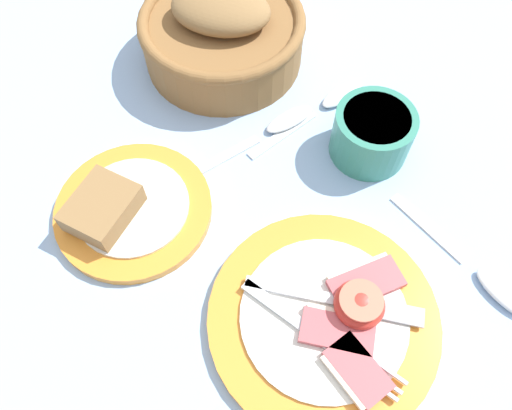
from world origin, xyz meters
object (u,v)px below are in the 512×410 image
Objects in this scene: teaspoon_near_cup at (325,103)px; breakfast_plate at (329,317)px; sugar_cup at (372,133)px; bread_basket at (222,33)px; teaspoon_stray at (483,275)px; teaspoon_by_saucer at (272,129)px; bread_plate at (127,208)px.

breakfast_plate is at bearing -133.58° from teaspoon_near_cup.
sugar_cup is 0.25m from bread_basket.
teaspoon_near_cup is 1.01× the size of teaspoon_stray.
bread_basket reaches higher than teaspoon_by_saucer.
bread_plate is 0.21m from teaspoon_by_saucer.
breakfast_plate is at bearing 0.37° from bread_plate.
bread_plate reaches higher than teaspoon_near_cup.
bread_basket is (-0.24, 0.05, 0.01)m from sugar_cup.
bread_basket reaches higher than bread_plate.
teaspoon_by_saucer and teaspoon_near_cup have the same top height.
bread_basket reaches higher than sugar_cup.
bread_plate is 0.97× the size of teaspoon_stray.
bread_plate is 0.97× the size of teaspoon_near_cup.
bread_basket is at bearing 97.78° from bread_plate.
teaspoon_near_cup is (-0.13, 0.26, -0.01)m from breakfast_plate.
breakfast_plate is 1.08× the size of bread_basket.
breakfast_plate is 0.26m from bread_plate.
teaspoon_near_cup is at bearing 153.35° from sugar_cup.
sugar_cup is at bearing 47.66° from bread_plate.
sugar_cup reaches higher than teaspoon_stray.
breakfast_plate is 1.28× the size of teaspoon_near_cup.
teaspoon_stray is (0.42, -0.14, -0.04)m from bread_basket.
breakfast_plate reaches higher than teaspoon_near_cup.
teaspoon_stray is (0.12, 0.13, -0.01)m from breakfast_plate.
breakfast_plate reaches higher than teaspoon_by_saucer.
breakfast_plate is at bearing -112.00° from teaspoon_by_saucer.
teaspoon_near_cup is at bearing 64.38° from bread_plate.
teaspoon_stray is at bearing -75.79° from teaspoon_by_saucer.
bread_plate is at bearing -179.63° from breakfast_plate.
breakfast_plate is 2.49× the size of sugar_cup.
teaspoon_near_cup and teaspoon_stray have the same top height.
bread_basket is (-0.04, 0.27, 0.03)m from bread_plate.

